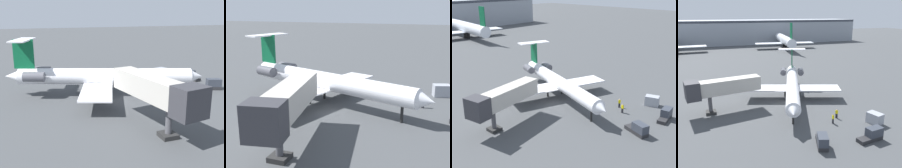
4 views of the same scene
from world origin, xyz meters
The scene contains 6 objects.
ground_plane centered at (0.00, 0.00, -0.05)m, with size 400.00×400.00×0.10m, color #424447.
regional_jet centered at (2.87, 1.73, 3.37)m, with size 20.62×30.31×9.13m.
jet_bridge centered at (-12.37, -0.68, 4.73)m, with size 13.87×5.14×6.44m.
ground_crew_marshaller centered at (6.71, -10.55, 0.86)m, with size 0.39×0.47×1.69m.
ground_crew_loader centered at (5.06, -12.21, 0.86)m, with size 0.38×0.46×1.69m.
cargo_container_uld centered at (11.72, -14.51, 0.92)m, with size 2.30×2.82×1.84m.
Camera 2 is at (-36.12, -14.18, 13.63)m, focal length 48.80 mm.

